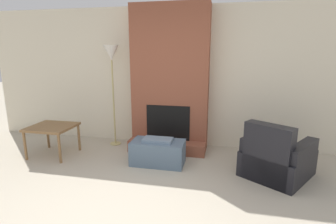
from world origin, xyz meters
name	(u,v)px	position (x,y,z in m)	size (l,w,h in m)	color
wall_back	(172,78)	(0.00, 2.67, 1.30)	(7.67, 0.06, 2.60)	beige
fireplace	(170,83)	(0.00, 2.43, 1.23)	(1.40, 0.65, 2.60)	brown
ottoman	(158,152)	(-0.03, 1.62, 0.20)	(0.85, 0.45, 0.43)	slate
armchair	(275,160)	(1.75, 1.55, 0.26)	(1.17, 1.20, 0.84)	black
side_table	(52,129)	(-1.92, 1.60, 0.47)	(0.73, 0.67, 0.53)	brown
floor_lamp_left	(112,59)	(-1.08, 2.34, 1.65)	(0.28, 0.28, 1.90)	tan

